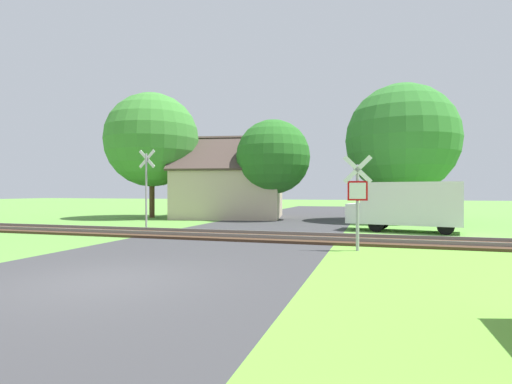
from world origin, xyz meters
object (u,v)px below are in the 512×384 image
(tree_left, at_px, (152,140))
(tree_center, at_px, (273,157))
(house, at_px, (231,191))
(tree_right, at_px, (402,140))
(mail_truck, at_px, (407,204))
(stop_sign_near, at_px, (358,196))
(crossing_sign_far, at_px, (146,184))

(tree_left, height_order, tree_center, tree_left)
(house, height_order, tree_center, tree_center)
(house, bearing_deg, tree_center, -33.65)
(tree_right, height_order, mail_truck, tree_right)
(stop_sign_near, bearing_deg, tree_right, -102.56)
(stop_sign_near, relative_size, crossing_sign_far, 0.77)
(tree_right, bearing_deg, tree_left, -174.83)
(tree_left, xyz_separation_m, tree_right, (16.45, 1.49, -0.39))
(tree_right, distance_m, tree_center, 8.00)
(stop_sign_near, relative_size, house, 0.35)
(stop_sign_near, distance_m, crossing_sign_far, 10.50)
(crossing_sign_far, xyz_separation_m, mail_truck, (11.68, 2.93, -0.94))
(crossing_sign_far, bearing_deg, tree_center, 67.26)
(tree_right, bearing_deg, crossing_sign_far, -141.10)
(tree_center, xyz_separation_m, mail_truck, (7.71, -5.50, -2.79))
(house, bearing_deg, crossing_sign_far, -103.04)
(tree_left, distance_m, mail_truck, 17.59)
(tree_right, xyz_separation_m, tree_center, (-7.86, -1.12, -0.97))
(crossing_sign_far, xyz_separation_m, tree_right, (11.83, 9.55, 2.82))
(stop_sign_near, distance_m, tree_right, 13.93)
(stop_sign_near, bearing_deg, mail_truck, -109.61)
(house, relative_size, tree_center, 1.31)
(tree_left, relative_size, tree_right, 1.03)
(stop_sign_near, distance_m, tree_left, 19.02)
(house, relative_size, tree_left, 0.97)
(tree_right, bearing_deg, mail_truck, -91.32)
(crossing_sign_far, xyz_separation_m, house, (0.50, 9.94, -0.34))
(tree_center, bearing_deg, tree_left, -177.52)
(crossing_sign_far, distance_m, tree_center, 9.51)
(tree_right, relative_size, tree_center, 1.31)
(house, xyz_separation_m, mail_truck, (11.18, -7.01, -0.60))
(stop_sign_near, distance_m, house, 16.59)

